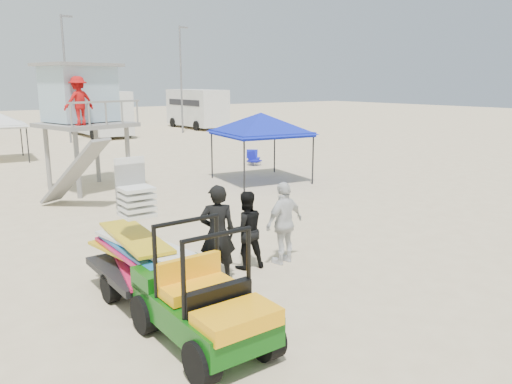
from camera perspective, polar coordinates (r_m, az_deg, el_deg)
ground at (r=9.87m, az=8.09°, el=-10.84°), size 140.00×140.00×0.00m
utility_cart at (r=7.52m, az=-6.15°, el=-11.34°), size 1.27×2.42×1.84m
surf_trailer at (r=9.47m, az=-13.28°, el=-6.11°), size 1.39×2.56×2.26m
man_left at (r=9.85m, az=-4.44°, el=-4.74°), size 0.85×0.73×1.95m
man_mid at (r=10.54m, az=-1.20°, el=-4.35°), size 0.95×0.82×1.67m
man_right at (r=10.82m, az=3.26°, el=-3.54°), size 1.11×0.59×1.81m
lifeguard_tower at (r=19.14m, az=-19.43°, el=10.02°), size 3.34×3.34×4.43m
canopy_blue at (r=19.68m, az=0.57°, el=8.64°), size 3.53×3.53×3.12m
beach_chair_b at (r=23.82m, az=-0.34°, el=3.84°), size 0.65×0.71×0.64m
beach_chair_c at (r=24.58m, az=-0.36°, el=4.11°), size 0.74×0.85×0.64m
rv_mid_right at (r=38.54m, az=-17.51°, el=8.80°), size 2.64×7.00×3.25m
rv_far_right at (r=43.60m, az=-6.78°, el=9.64°), size 2.64×6.60×3.25m
light_pole_left at (r=34.74m, az=-20.89°, el=11.86°), size 0.14×0.14×8.00m
light_pole_right at (r=39.49m, az=-8.55°, el=12.50°), size 0.14×0.14×8.00m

